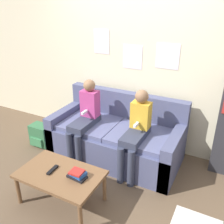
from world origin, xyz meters
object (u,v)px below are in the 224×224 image
at_px(couch, 116,138).
at_px(coffee_table, 60,176).
at_px(person_left, 85,117).
at_px(person_right, 136,130).
at_px(tv_remote, 53,170).
at_px(backpack, 41,135).

distance_m(couch, coffee_table, 1.12).
distance_m(person_left, person_right, 0.76).
xyz_separation_m(couch, tv_remote, (-0.23, -1.11, 0.11)).
bearing_deg(backpack, coffee_table, -38.19).
xyz_separation_m(couch, person_left, (-0.38, -0.21, 0.33)).
height_order(person_right, backpack, person_right).
bearing_deg(person_right, coffee_table, -119.82).
height_order(coffee_table, tv_remote, tv_remote).
xyz_separation_m(person_right, backpack, (-1.56, -0.07, -0.46)).
distance_m(couch, backpack, 1.22).
bearing_deg(tv_remote, person_left, 96.59).
distance_m(person_right, backpack, 1.63).
bearing_deg(person_right, tv_remote, -124.13).
bearing_deg(couch, person_left, -151.45).
relative_size(person_right, tv_remote, 6.46).
xyz_separation_m(couch, person_right, (0.38, -0.21, 0.33)).
distance_m(coffee_table, tv_remote, 0.11).
height_order(coffee_table, backpack, coffee_table).
bearing_deg(couch, person_right, -29.10).
bearing_deg(tv_remote, couch, 75.31).
xyz_separation_m(person_left, backpack, (-0.80, -0.08, -0.46)).
distance_m(coffee_table, backpack, 1.35).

